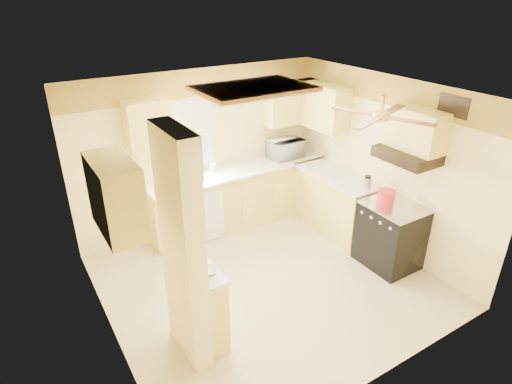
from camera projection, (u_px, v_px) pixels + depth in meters
floor at (267, 281)px, 5.73m from camera, size 4.00×4.00×0.00m
ceiling at (270, 94)px, 4.63m from camera, size 4.00×4.00×0.00m
wall_back at (201, 151)px, 6.63m from camera, size 4.00×0.00×4.00m
wall_front at (388, 280)px, 3.73m from camera, size 4.00×0.00×4.00m
wall_left at (100, 245)px, 4.23m from camera, size 0.00×3.80×3.80m
wall_right at (384, 164)px, 6.13m from camera, size 0.00×3.80×3.80m
wallpaper_border at (197, 83)px, 6.16m from camera, size 4.00×0.02×0.40m
partition_column at (183, 252)px, 4.12m from camera, size 0.20×0.70×2.50m
partition_ledge at (207, 309)px, 4.57m from camera, size 0.25×0.55×0.90m
ledge_top at (205, 273)px, 4.37m from camera, size 0.28×0.58×0.04m
lower_cabinets_back at (239, 197)px, 6.99m from camera, size 3.00×0.60×0.90m
lower_cabinets_right at (336, 203)px, 6.80m from camera, size 0.60×1.40×0.90m
countertop_back at (239, 170)px, 6.78m from camera, size 3.04×0.64×0.04m
countertop_right at (338, 176)px, 6.59m from camera, size 0.64×1.44×0.04m
dishwasher_panel at (206, 218)px, 6.40m from camera, size 0.58×0.02×0.80m
window at (185, 135)px, 6.37m from camera, size 0.92×0.02×1.02m
upper_cab_back_left at (147, 125)px, 5.83m from camera, size 0.60×0.35×0.70m
upper_cab_back_right at (290, 102)px, 6.97m from camera, size 0.90×0.35×0.70m
upper_cab_right at (322, 106)px, 6.74m from camera, size 0.35×1.00×0.70m
upper_cab_left_wall at (116, 196)px, 3.86m from camera, size 0.35×0.75×0.70m
upper_cab_over_stove at (415, 129)px, 5.32m from camera, size 0.35×0.76×0.52m
stove at (390, 235)px, 5.90m from camera, size 0.68×0.77×0.92m
range_hood at (407, 155)px, 5.43m from camera, size 0.50×0.76×0.14m
poster_menu at (189, 194)px, 3.91m from camera, size 0.02×0.42×0.57m
poster_nashville at (194, 253)px, 4.19m from camera, size 0.02×0.42×0.57m
ceiling_light_panel at (253, 89)px, 5.08m from camera, size 1.35×0.95×0.06m
ceiling_fan at (381, 115)px, 4.67m from camera, size 1.15×1.15×0.26m
vent_grate at (454, 106)px, 4.98m from camera, size 0.02×0.40×0.25m
microwave at (286, 149)px, 7.17m from camera, size 0.56×0.38×0.31m
bowl at (208, 271)px, 4.33m from camera, size 0.23×0.23×0.05m
dutch_oven at (386, 197)px, 5.76m from camera, size 0.25×0.25×0.17m
kettle at (367, 183)px, 6.09m from camera, size 0.13×0.13×0.20m
dish_rack at (173, 180)px, 6.21m from camera, size 0.35×0.27×0.19m
utensil_crock at (213, 167)px, 6.66m from camera, size 0.10×0.10×0.20m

